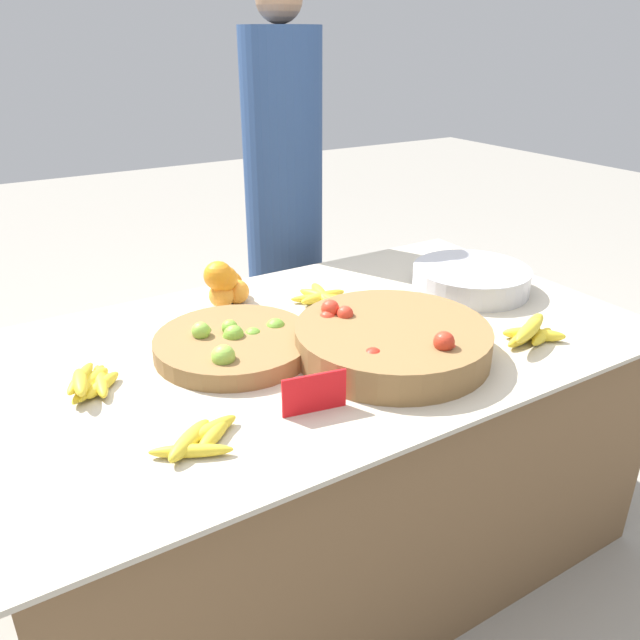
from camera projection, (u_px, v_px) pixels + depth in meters
ground_plane at (320, 540)px, 1.92m from camera, size 12.00×12.00×0.00m
market_table at (320, 447)px, 1.77m from camera, size 1.68×0.99×0.70m
lime_bowl at (234, 343)px, 1.54m from camera, size 0.39×0.39×0.08m
tomato_basket at (391, 340)px, 1.52m from camera, size 0.48×0.48×0.12m
orange_pile at (226, 284)px, 1.80m from camera, size 0.14×0.15×0.14m
metal_bowl at (471, 279)px, 1.91m from camera, size 0.36×0.36×0.07m
price_sign at (314, 393)px, 1.29m from camera, size 0.14×0.03×0.09m
banana_bunch_back_center at (200, 439)px, 1.19m from camera, size 0.20×0.13×0.04m
banana_bunch_front_left at (320, 296)px, 1.84m from camera, size 0.17×0.17×0.03m
banana_bunch_middle_right at (91, 382)px, 1.38m from camera, size 0.14×0.17×0.06m
banana_bunch_front_center at (532, 332)px, 1.59m from camera, size 0.19×0.13×0.06m
vendor_person at (285, 229)px, 2.35m from camera, size 0.28×0.28×1.60m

